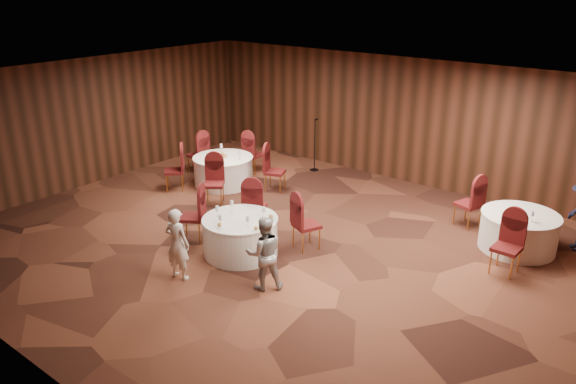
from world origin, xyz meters
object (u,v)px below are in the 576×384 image
Objects in this scene: table_left at (223,171)px; woman_b at (264,253)px; mic_stand at (315,156)px; table_main at (241,236)px; table_right at (518,231)px; woman_a at (177,244)px.

woman_b reaches higher than table_left.
mic_stand is at bearing -109.95° from woman_b.
table_main and table_left have the same top height.
mic_stand is (-1.81, 4.97, 0.04)m from table_main.
table_right is at bearing -172.85° from woman_b.
table_left is 1.15× the size of woman_a.
table_left is 4.84m from woman_a.
woman_a is at bearing -55.05° from table_left.
table_left is 1.05× the size of mic_stand.
woman_a reaches higher than table_right.
woman_a is (-0.23, -1.37, 0.29)m from table_main.
woman_b is at bearing -61.97° from mic_stand.
mic_stand is at bearing 63.60° from table_left.
woman_a reaches higher than table_left.
table_right is 5.17m from woman_b.
table_left is at bearing -172.46° from table_right.
woman_b is (1.43, 0.68, -0.00)m from woman_a.
table_main is 0.98× the size of table_right.
table_left is 5.34m from woman_b.
table_main is 1.10× the size of woman_b.
woman_a is at bearing -75.94° from mic_stand.
table_right is at bearing -140.98° from woman_a.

